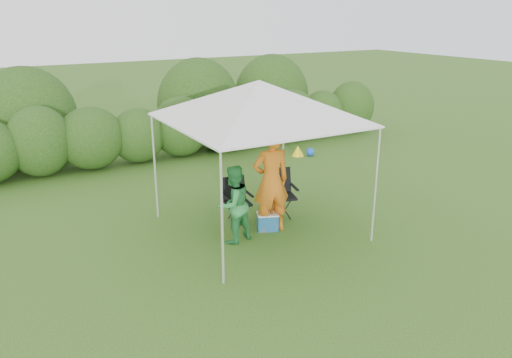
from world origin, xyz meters
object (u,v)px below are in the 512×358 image
man (271,181)px  chair_right (280,190)px  chair_left (236,197)px  woman (233,204)px  canopy (259,101)px  cooler (268,221)px

man → chair_right: bearing=-127.6°
chair_left → woman: woman is taller
chair_right → chair_left: (-0.92, 0.18, -0.04)m
chair_right → man: bearing=-120.5°
woman → man: bearing=170.3°
canopy → chair_right: size_ratio=3.25×
chair_left → man: bearing=-58.5°
chair_right → man: size_ratio=0.48×
man → woman: bearing=12.8°
chair_left → cooler: 0.84m
canopy → cooler: canopy is taller
chair_right → cooler: (-0.61, -0.53, -0.37)m
canopy → chair_left: bearing=109.1°
canopy → chair_left: 2.06m
man → cooler: size_ratio=4.10×
man → cooler: 0.82m
canopy → woman: bearing=-159.1°
woman → cooler: woman is taller
man → woman: (-0.83, -0.08, -0.28)m
chair_right → cooler: 0.89m
canopy → woman: size_ratio=2.17×
woman → cooler: bearing=173.7°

